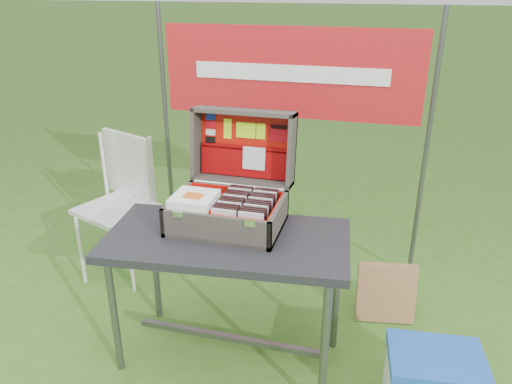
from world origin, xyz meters
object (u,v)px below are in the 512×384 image
(cardboard_box, at_px, (386,293))
(chair, at_px, (116,211))
(suitcase, at_px, (230,174))
(table, at_px, (229,300))

(cardboard_box, bearing_deg, chair, 169.32)
(suitcase, height_order, chair, suitcase)
(suitcase, bearing_deg, table, -79.08)
(suitcase, bearing_deg, chair, 154.83)
(table, height_order, chair, chair)
(chair, xyz_separation_m, cardboard_box, (1.72, -0.05, -0.29))
(suitcase, distance_m, cardboard_box, 1.19)
(suitcase, xyz_separation_m, chair, (-0.92, 0.43, -0.51))
(table, bearing_deg, cardboard_box, 29.71)
(cardboard_box, bearing_deg, suitcase, -163.21)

